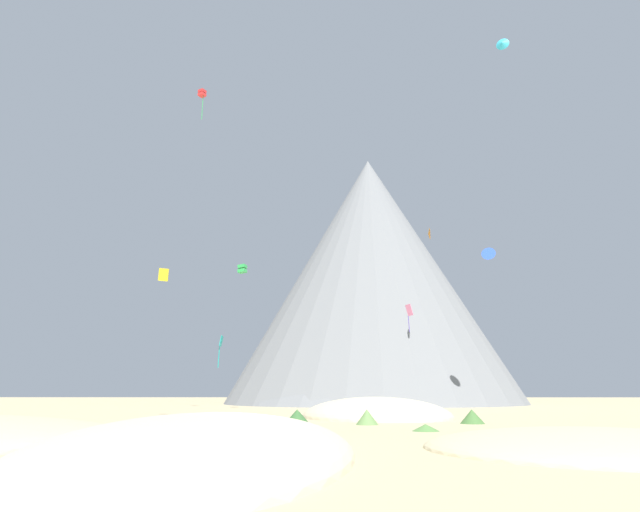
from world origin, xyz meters
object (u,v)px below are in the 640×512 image
Objects in this scene: bush_near_left at (270,425)px; kite_red_high at (202,94)px; bush_far_right at (228,418)px; bush_mid_center at (367,417)px; bush_scatter_east at (472,417)px; kite_pink_low at (409,312)px; bush_far_left at (426,428)px; kite_green_mid at (242,269)px; rock_massif at (370,290)px; kite_yellow_low at (163,275)px; kite_orange_mid at (429,234)px; kite_blue_mid at (489,254)px; kite_teal_low at (221,345)px; kite_cyan_high at (502,43)px; bush_ridge_crest at (297,416)px.

bush_near_left is 0.43× the size of kite_red_high.
bush_mid_center is (10.92, -4.73, 0.30)m from bush_far_right.
kite_pink_low is at bearing 90.21° from bush_scatter_east.
bush_far_right is at bearing 142.02° from bush_far_left.
rock_massif is at bearing 167.64° from kite_green_mid.
rock_massif is 42.82m from kite_green_mid.
kite_orange_mid reaches higher than kite_yellow_low.
bush_scatter_east is 69.45m from rock_massif.
bush_mid_center is 48.97m from kite_red_high.
kite_pink_low is (18.69, 26.13, 12.28)m from bush_far_right.
bush_near_left is 49.24m from kite_blue_mid.
kite_teal_low is at bearing 109.68° from bush_far_right.
kite_blue_mid is at bearing 109.64° from kite_cyan_high.
kite_teal_low is at bearing 58.31° from kite_red_high.
bush_ridge_crest is (-12.97, -0.32, 0.00)m from bush_scatter_east.
kite_red_high reaches higher than kite_cyan_high.
bush_scatter_east is 1.42× the size of kite_yellow_low.
bush_far_left is at bearing -42.08° from bush_ridge_crest.
bush_far_left is (-4.74, -7.75, -0.31)m from bush_scatter_east.
kite_teal_low is (6.29, -11.59, -33.37)m from kite_red_high.
kite_pink_low is at bearing 54.43° from bush_far_right.
kite_orange_mid is (26.31, 6.30, 6.58)m from kite_green_mid.
bush_ridge_crest is 0.46× the size of kite_red_high.
bush_mid_center reaches higher than bush_ridge_crest.
bush_mid_center is 0.90× the size of kite_orange_mid.
kite_cyan_high is 0.45× the size of kite_teal_low.
kite_blue_mid is (13.69, -36.10, -1.76)m from rock_massif.
rock_massif is (11.58, 73.21, 21.98)m from bush_near_left.
kite_teal_low is (-27.95, 2.49, -30.19)m from kite_cyan_high.
bush_far_right reaches higher than bush_far_left.
rock_massif reaches higher than kite_pink_low.
kite_red_high is at bearing -69.20° from kite_pink_low.
kite_cyan_high is 0.36× the size of kite_pink_low.
bush_scatter_east is at bearing 1.41° from bush_ridge_crest.
kite_pink_low is at bearing -86.13° from rock_massif.
kite_cyan_high is 1.04× the size of kite_yellow_low.
kite_cyan_high reaches higher than kite_blue_mid.
kite_red_high is at bearing 142.97° from bush_scatter_east.
kite_green_mid reaches higher than bush_far_left.
bush_ridge_crest is 45.66m from kite_orange_mid.
bush_ridge_crest is 0.52× the size of kite_pink_low.
kite_red_high is 1.41× the size of kite_teal_low.
kite_pink_low is (-0.11, 29.35, 12.01)m from bush_scatter_east.
bush_near_left is 41.11m from kite_pink_low.
bush_ridge_crest is 0.94× the size of kite_blue_mid.
rock_massif is at bearing 75.50° from bush_far_right.
bush_far_left is 40.89m from kite_cyan_high.
rock_massif is at bearing -162.95° from kite_orange_mid.
kite_cyan_high reaches higher than kite_yellow_low.
kite_pink_low reaches higher than bush_mid_center.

